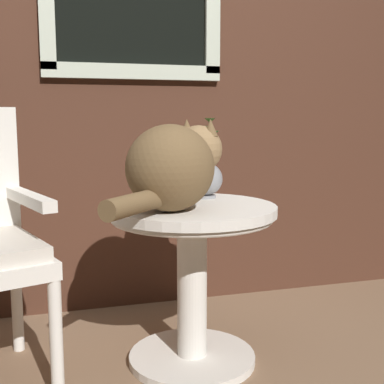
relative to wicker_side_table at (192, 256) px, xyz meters
name	(u,v)px	position (x,y,z in m)	size (l,w,h in m)	color
ground_plane	(175,383)	(-0.11, -0.14, -0.42)	(6.00, 6.00, 0.00)	#7F6047
back_wall	(130,39)	(-0.11, 0.69, 0.89)	(4.00, 0.07, 2.60)	#47281C
wicker_side_table	(192,256)	(0.00, 0.00, 0.00)	(0.63, 0.63, 0.62)	silver
cat	(175,165)	(-0.08, -0.07, 0.35)	(0.52, 0.54, 0.32)	brown
pewter_vase_with_ivy	(207,174)	(0.11, 0.15, 0.29)	(0.13, 0.14, 0.32)	gray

